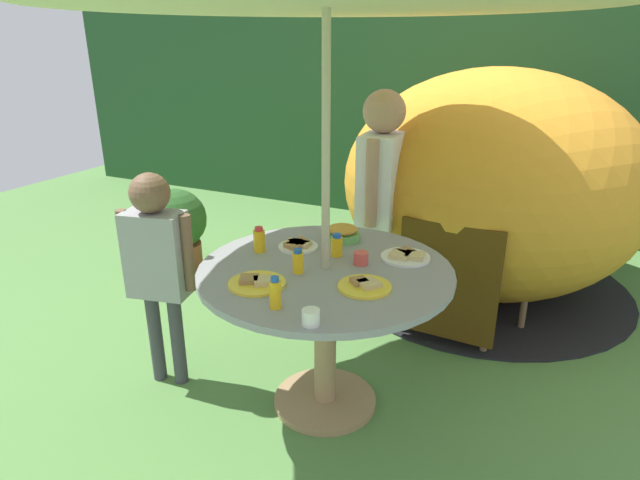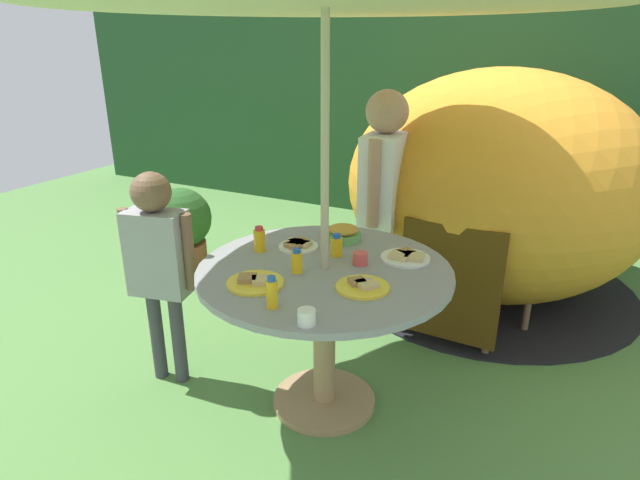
{
  "view_description": "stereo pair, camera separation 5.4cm",
  "coord_description": "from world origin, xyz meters",
  "px_view_note": "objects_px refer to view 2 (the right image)",
  "views": [
    {
      "loc": [
        0.92,
        -1.98,
        1.69
      ],
      "look_at": [
        -0.1,
        0.15,
        0.79
      ],
      "focal_mm": 30.07,
      "sensor_mm": 36.0,
      "label": 1
    },
    {
      "loc": [
        0.97,
        -1.96,
        1.69
      ],
      "look_at": [
        -0.1,
        0.15,
        0.79
      ],
      "focal_mm": 30.07,
      "sensor_mm": 36.0,
      "label": 2
    }
  ],
  "objects_px": {
    "garden_table": "(324,300)",
    "plate_near_left": "(255,282)",
    "dome_tent": "(496,185)",
    "juice_bottle_mid_left": "(272,293)",
    "potted_plant": "(182,226)",
    "snack_bowl": "(343,233)",
    "plate_mid_right": "(406,257)",
    "child_in_grey_shirt": "(158,253)",
    "juice_bottle_center_front": "(297,261)",
    "plate_far_left": "(363,286)",
    "cup_near": "(360,258)",
    "child_in_white_shirt": "(384,181)",
    "wooden_chair": "(489,241)",
    "juice_bottle_center_back": "(259,240)",
    "cup_far": "(307,317)",
    "juice_bottle_far_right": "(336,246)",
    "plate_near_right": "(298,245)"
  },
  "relations": [
    {
      "from": "garden_table",
      "to": "plate_near_left",
      "type": "relative_size",
      "value": 4.76
    },
    {
      "from": "garden_table",
      "to": "plate_near_left",
      "type": "bearing_deg",
      "value": -122.84
    },
    {
      "from": "dome_tent",
      "to": "juice_bottle_mid_left",
      "type": "xyz_separation_m",
      "value": [
        -0.46,
        -2.14,
        0.04
      ]
    },
    {
      "from": "potted_plant",
      "to": "snack_bowl",
      "type": "distance_m",
      "value": 1.78
    },
    {
      "from": "plate_mid_right",
      "to": "juice_bottle_mid_left",
      "type": "relative_size",
      "value": 1.77
    },
    {
      "from": "child_in_grey_shirt",
      "to": "juice_bottle_center_front",
      "type": "bearing_deg",
      "value": -6.19
    },
    {
      "from": "plate_near_left",
      "to": "plate_far_left",
      "type": "distance_m",
      "value": 0.45
    },
    {
      "from": "snack_bowl",
      "to": "cup_near",
      "type": "height_order",
      "value": "snack_bowl"
    },
    {
      "from": "child_in_white_shirt",
      "to": "plate_near_left",
      "type": "bearing_deg",
      "value": -9.72
    },
    {
      "from": "wooden_chair",
      "to": "snack_bowl",
      "type": "xyz_separation_m",
      "value": [
        -0.59,
        -0.82,
        0.22
      ]
    },
    {
      "from": "child_in_grey_shirt",
      "to": "plate_far_left",
      "type": "relative_size",
      "value": 5.01
    },
    {
      "from": "child_in_grey_shirt",
      "to": "dome_tent",
      "type": "bearing_deg",
      "value": 44.18
    },
    {
      "from": "juice_bottle_center_back",
      "to": "cup_far",
      "type": "bearing_deg",
      "value": -44.29
    },
    {
      "from": "juice_bottle_far_right",
      "to": "juice_bottle_mid_left",
      "type": "distance_m",
      "value": 0.57
    },
    {
      "from": "snack_bowl",
      "to": "garden_table",
      "type": "bearing_deg",
      "value": -78.78
    },
    {
      "from": "plate_near_right",
      "to": "juice_bottle_center_front",
      "type": "distance_m",
      "value": 0.29
    },
    {
      "from": "wooden_chair",
      "to": "potted_plant",
      "type": "bearing_deg",
      "value": -150.89
    },
    {
      "from": "garden_table",
      "to": "wooden_chair",
      "type": "distance_m",
      "value": 1.28
    },
    {
      "from": "plate_near_right",
      "to": "snack_bowl",
      "type": "bearing_deg",
      "value": 51.73
    },
    {
      "from": "child_in_white_shirt",
      "to": "cup_far",
      "type": "distance_m",
      "value": 1.41
    },
    {
      "from": "snack_bowl",
      "to": "juice_bottle_center_back",
      "type": "xyz_separation_m",
      "value": [
        -0.3,
        -0.31,
        0.02
      ]
    },
    {
      "from": "juice_bottle_center_back",
      "to": "juice_bottle_mid_left",
      "type": "relative_size",
      "value": 0.96
    },
    {
      "from": "plate_near_right",
      "to": "juice_bottle_mid_left",
      "type": "relative_size",
      "value": 1.49
    },
    {
      "from": "plate_far_left",
      "to": "juice_bottle_mid_left",
      "type": "relative_size",
      "value": 1.72
    },
    {
      "from": "plate_far_left",
      "to": "wooden_chair",
      "type": "bearing_deg",
      "value": 77.26
    },
    {
      "from": "dome_tent",
      "to": "child_in_grey_shirt",
      "type": "height_order",
      "value": "dome_tent"
    },
    {
      "from": "plate_mid_right",
      "to": "plate_near_left",
      "type": "bearing_deg",
      "value": -131.49
    },
    {
      "from": "child_in_white_shirt",
      "to": "cup_near",
      "type": "relative_size",
      "value": 20.95
    },
    {
      "from": "child_in_white_shirt",
      "to": "plate_mid_right",
      "type": "height_order",
      "value": "child_in_white_shirt"
    },
    {
      "from": "child_in_grey_shirt",
      "to": "plate_near_right",
      "type": "bearing_deg",
      "value": 17.34
    },
    {
      "from": "juice_bottle_mid_left",
      "to": "garden_table",
      "type": "bearing_deg",
      "value": 88.52
    },
    {
      "from": "plate_mid_right",
      "to": "garden_table",
      "type": "bearing_deg",
      "value": -138.98
    },
    {
      "from": "wooden_chair",
      "to": "juice_bottle_center_back",
      "type": "distance_m",
      "value": 1.46
    },
    {
      "from": "dome_tent",
      "to": "juice_bottle_center_front",
      "type": "height_order",
      "value": "dome_tent"
    },
    {
      "from": "dome_tent",
      "to": "child_in_white_shirt",
      "type": "distance_m",
      "value": 0.97
    },
    {
      "from": "plate_mid_right",
      "to": "juice_bottle_center_front",
      "type": "relative_size",
      "value": 2.08
    },
    {
      "from": "child_in_grey_shirt",
      "to": "plate_mid_right",
      "type": "relative_size",
      "value": 4.85
    },
    {
      "from": "plate_far_left",
      "to": "cup_far",
      "type": "bearing_deg",
      "value": -100.34
    },
    {
      "from": "wooden_chair",
      "to": "child_in_grey_shirt",
      "type": "bearing_deg",
      "value": -110.67
    },
    {
      "from": "garden_table",
      "to": "juice_bottle_center_back",
      "type": "relative_size",
      "value": 9.24
    },
    {
      "from": "potted_plant",
      "to": "plate_near_left",
      "type": "relative_size",
      "value": 2.68
    },
    {
      "from": "child_in_grey_shirt",
      "to": "juice_bottle_center_back",
      "type": "xyz_separation_m",
      "value": [
        0.45,
        0.21,
        0.07
      ]
    },
    {
      "from": "cup_near",
      "to": "juice_bottle_center_back",
      "type": "bearing_deg",
      "value": -172.22
    },
    {
      "from": "child_in_white_shirt",
      "to": "juice_bottle_center_back",
      "type": "distance_m",
      "value": 0.92
    },
    {
      "from": "plate_near_right",
      "to": "cup_near",
      "type": "height_order",
      "value": "cup_near"
    },
    {
      "from": "child_in_grey_shirt",
      "to": "juice_bottle_center_front",
      "type": "relative_size",
      "value": 10.08
    },
    {
      "from": "dome_tent",
      "to": "child_in_grey_shirt",
      "type": "bearing_deg",
      "value": -120.97
    },
    {
      "from": "juice_bottle_center_front",
      "to": "juice_bottle_center_back",
      "type": "distance_m",
      "value": 0.31
    },
    {
      "from": "juice_bottle_far_right",
      "to": "juice_bottle_center_back",
      "type": "height_order",
      "value": "juice_bottle_center_back"
    },
    {
      "from": "juice_bottle_center_front",
      "to": "child_in_white_shirt",
      "type": "bearing_deg",
      "value": 88.65
    }
  ]
}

